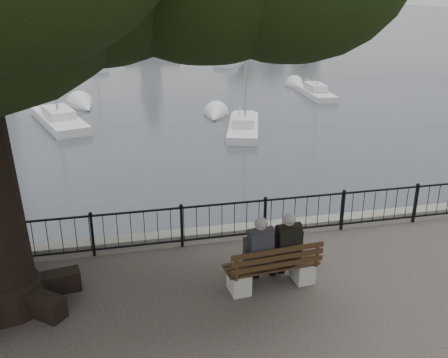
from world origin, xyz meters
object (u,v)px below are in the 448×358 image
object	(u,v)px
bench	(272,271)
lion_monument	(149,31)
person_left	(257,254)
person_right	(284,250)

from	to	relation	value
bench	lion_monument	world-z (taller)	lion_monument
person_left	bench	bearing A→B (deg)	-15.38
bench	person_left	xyz separation A→B (m)	(-0.30, 0.08, 0.38)
bench	person_left	size ratio (longest dim) A/B	1.22
person_left	lion_monument	xyz separation A→B (m)	(1.77, 49.43, 0.49)
bench	person_right	distance (m)	0.50
person_left	lion_monument	size ratio (longest dim) A/B	0.18
person_right	lion_monument	distance (m)	49.39
person_right	lion_monument	world-z (taller)	lion_monument
person_left	person_right	world-z (taller)	same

